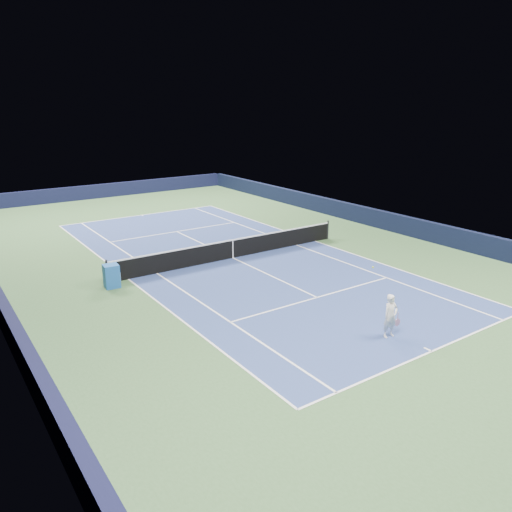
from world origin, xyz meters
TOP-DOWN VIEW (x-y plane):
  - ground at (0.00, 0.00)m, footprint 40.00×40.00m
  - wall_far at (0.00, 19.82)m, footprint 22.00×0.35m
  - wall_right at (10.82, 0.00)m, footprint 0.35×40.00m
  - court_surface at (0.00, 0.00)m, footprint 10.97×23.77m
  - baseline_far at (0.00, 11.88)m, footprint 10.97×0.08m
  - baseline_near at (0.00, -11.88)m, footprint 10.97×0.08m
  - sideline_doubles_right at (5.49, 0.00)m, footprint 0.08×23.77m
  - sideline_doubles_left at (-5.49, 0.00)m, footprint 0.08×23.77m
  - sideline_singles_right at (4.12, 0.00)m, footprint 0.08×23.77m
  - sideline_singles_left at (-4.12, 0.00)m, footprint 0.08×23.77m
  - service_line_far at (0.00, 6.40)m, footprint 8.23×0.08m
  - service_line_near at (0.00, -6.40)m, footprint 8.23×0.08m
  - center_service_line at (0.00, 0.00)m, footprint 0.08×12.80m
  - center_mark_far at (0.00, 11.73)m, footprint 0.08×0.30m
  - center_mark_near at (0.00, -11.73)m, footprint 0.08×0.30m
  - tennis_net at (0.00, 0.00)m, footprint 12.90×0.10m
  - sponsor_cube at (-6.40, -0.55)m, footprint 0.66×0.61m
  - tennis_player at (-0.31, -10.39)m, footprint 0.75×1.24m

SIDE VIEW (x-z plane):
  - ground at x=0.00m, z-range 0.00..0.00m
  - court_surface at x=0.00m, z-range 0.00..0.01m
  - baseline_far at x=0.00m, z-range 0.01..0.01m
  - baseline_near at x=0.00m, z-range 0.01..0.01m
  - sideline_doubles_right at x=5.49m, z-range 0.01..0.01m
  - sideline_doubles_left at x=-5.49m, z-range 0.01..0.01m
  - sideline_singles_right at x=4.12m, z-range 0.01..0.01m
  - sideline_singles_left at x=-4.12m, z-range 0.01..0.01m
  - service_line_far at x=0.00m, z-range 0.01..0.01m
  - service_line_near at x=0.00m, z-range 0.01..0.01m
  - center_service_line at x=0.00m, z-range 0.01..0.01m
  - center_mark_far at x=0.00m, z-range 0.01..0.01m
  - center_mark_near at x=0.00m, z-range 0.01..0.01m
  - sponsor_cube at x=-6.40m, z-range 0.00..1.01m
  - tennis_net at x=0.00m, z-range -0.03..1.04m
  - wall_far at x=0.00m, z-range 0.00..1.10m
  - wall_right at x=10.82m, z-range 0.00..1.10m
  - tennis_player at x=-0.31m, z-range -0.34..1.86m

